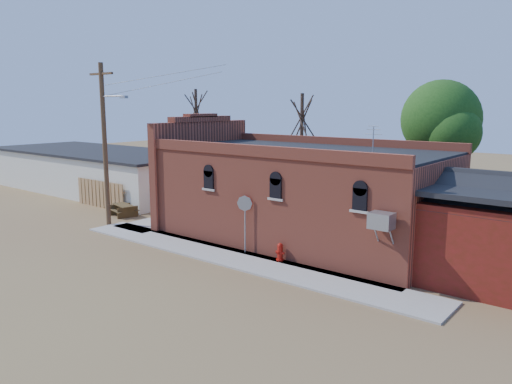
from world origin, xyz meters
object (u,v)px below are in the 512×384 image
Objects in this scene: utility_pole at (105,141)px; stop_sign at (245,209)px; picnic_table at (124,209)px; brick_bar at (295,193)px; fire_hydrant at (280,252)px; trash_barrel at (179,206)px.

utility_pole is 9.93m from stop_sign.
brick_bar is at bearing 25.76° from picnic_table.
fire_hydrant is at bearing -64.82° from brick_bar.
trash_barrel reaches higher than picnic_table.
utility_pole is 6.29m from trash_barrel.
stop_sign is (-1.98, 0.00, 1.65)m from fire_hydrant.
trash_barrel is 3.37m from picnic_table.
picnic_table is (-11.14, -2.29, -1.88)m from brick_bar.
picnic_table is at bearing -168.37° from brick_bar.
utility_pole reaches higher than trash_barrel.
picnic_table is at bearing 124.13° from utility_pole.
fire_hydrant is 0.90× the size of trash_barrel.
utility_pole is 3.39× the size of stop_sign.
utility_pole reaches higher than stop_sign.
utility_pole is 10.42× the size of trash_barrel.
trash_barrel is at bearing 155.29° from stop_sign.
trash_barrel is (-8.94, 0.25, -1.83)m from brick_bar.
brick_bar reaches higher than picnic_table.
fire_hydrant is (11.53, 0.60, -4.31)m from utility_pole.
utility_pole is (-9.79, -4.29, 2.43)m from brick_bar.
picnic_table is (-1.36, 2.00, -4.31)m from utility_pole.
fire_hydrant is (1.74, -3.70, -1.87)m from brick_bar.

